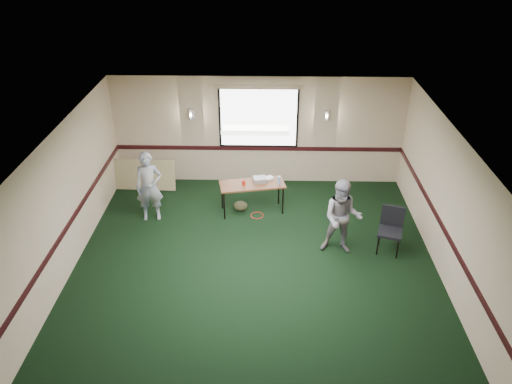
{
  "coord_description": "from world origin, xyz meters",
  "views": [
    {
      "loc": [
        0.19,
        -7.18,
        6.06
      ],
      "look_at": [
        0.0,
        1.3,
        1.2
      ],
      "focal_mm": 35.0,
      "sensor_mm": 36.0,
      "label": 1
    }
  ],
  "objects_px": {
    "projector": "(260,179)",
    "person_right": "(342,218)",
    "folding_table": "(252,186)",
    "conference_chair": "(391,226)",
    "person_left": "(149,187)"
  },
  "relations": [
    {
      "from": "person_right",
      "to": "conference_chair",
      "type": "bearing_deg",
      "value": 14.62
    },
    {
      "from": "folding_table",
      "to": "conference_chair",
      "type": "xyz_separation_m",
      "value": [
        2.81,
        -1.37,
        -0.12
      ]
    },
    {
      "from": "folding_table",
      "to": "conference_chair",
      "type": "relative_size",
      "value": 1.62
    },
    {
      "from": "folding_table",
      "to": "person_left",
      "type": "xyz_separation_m",
      "value": [
        -2.22,
        -0.34,
        0.13
      ]
    },
    {
      "from": "conference_chair",
      "to": "person_right",
      "type": "relative_size",
      "value": 0.59
    },
    {
      "from": "projector",
      "to": "conference_chair",
      "type": "bearing_deg",
      "value": -40.17
    },
    {
      "from": "folding_table",
      "to": "conference_chair",
      "type": "height_order",
      "value": "conference_chair"
    },
    {
      "from": "projector",
      "to": "person_right",
      "type": "height_order",
      "value": "person_right"
    },
    {
      "from": "projector",
      "to": "person_left",
      "type": "xyz_separation_m",
      "value": [
        -2.39,
        -0.44,
        0.03
      ]
    },
    {
      "from": "conference_chair",
      "to": "person_left",
      "type": "bearing_deg",
      "value": -174.41
    },
    {
      "from": "folding_table",
      "to": "person_right",
      "type": "xyz_separation_m",
      "value": [
        1.8,
        -1.48,
        0.13
      ]
    },
    {
      "from": "conference_chair",
      "to": "person_right",
      "type": "bearing_deg",
      "value": -156.82
    },
    {
      "from": "folding_table",
      "to": "projector",
      "type": "xyz_separation_m",
      "value": [
        0.17,
        0.11,
        0.1
      ]
    },
    {
      "from": "folding_table",
      "to": "person_right",
      "type": "relative_size",
      "value": 0.95
    },
    {
      "from": "projector",
      "to": "person_right",
      "type": "xyz_separation_m",
      "value": [
        1.64,
        -1.58,
        0.03
      ]
    }
  ]
}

